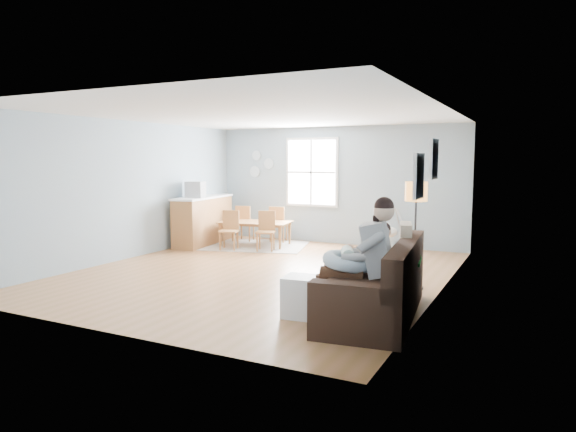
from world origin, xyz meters
The scene contains 22 objects.
room centered at (0.00, 0.00, 2.42)m, with size 8.40×9.40×3.90m.
window centered at (-0.60, 3.46, 1.65)m, with size 1.32×0.08×1.62m.
pictures centered at (2.97, -1.05, 1.85)m, with size 0.05×1.34×0.74m.
wall_plates centered at (-2.00, 3.47, 1.83)m, with size 0.67×0.02×0.66m.
sofa centered at (2.52, -1.52, 0.33)m, with size 1.27×2.43×0.94m.
green_throw centered at (2.34, -0.76, 0.60)m, with size 1.06×0.90×0.04m, color #135419.
beige_pillow centered at (2.69, -0.89, 0.84)m, with size 0.15×0.53×0.53m, color tan.
father centered at (2.41, -1.87, 0.81)m, with size 1.11×0.60×1.51m.
nursing_pillow centered at (2.24, -1.89, 0.73)m, with size 0.61×0.61×0.17m, color silver.
infant centered at (2.22, -1.85, 0.83)m, with size 0.27×0.43×0.16m.
toddler centered at (2.40, -1.32, 0.79)m, with size 0.57×0.28×0.90m.
floor_lamp centered at (2.61, 0.05, 1.34)m, with size 0.32×0.32×1.61m.
storage_cube centered at (1.68, -1.98, 0.25)m, with size 0.50×0.46×0.51m.
rug centered at (-1.51, 2.35, 0.01)m, with size 2.27×1.72×0.01m, color gray.
dining_table centered at (-1.51, 2.35, 0.27)m, with size 1.56×0.87×0.55m, color brown.
chair_sw centered at (-1.76, 1.70, 0.47)m, with size 0.48×0.48×0.85m.
chair_se centered at (-0.98, 1.91, 0.48)m, with size 0.49×0.49×0.85m.
chair_nw centered at (-2.05, 2.78, 0.48)m, with size 0.46×0.46×0.86m.
chair_ne centered at (-1.26, 3.00, 0.48)m, with size 0.46×0.46×0.86m.
counter centered at (-2.70, 2.03, 0.56)m, with size 0.83×2.04×1.11m.
monitor centered at (-2.64, 1.66, 1.29)m, with size 0.46×0.44×0.36m.
baby_swing centered at (1.36, 3.10, 0.42)m, with size 1.21×1.22×0.93m.
Camera 1 is at (4.29, -7.61, 1.94)m, focal length 32.00 mm.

